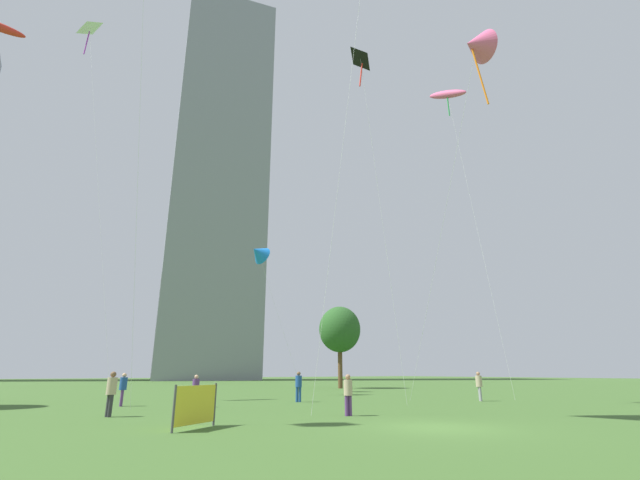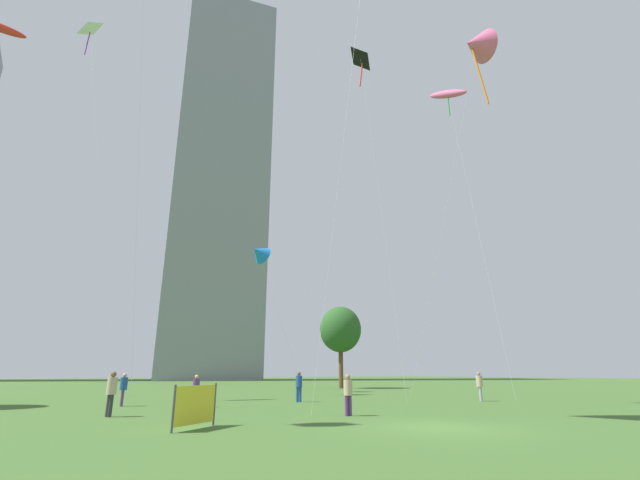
{
  "view_description": "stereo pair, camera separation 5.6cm",
  "coord_description": "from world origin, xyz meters",
  "views": [
    {
      "loc": [
        -12.47,
        -10.8,
        1.81
      ],
      "look_at": [
        -0.36,
        6.55,
        8.23
      ],
      "focal_mm": 24.49,
      "sensor_mm": 36.0,
      "label": 1
    },
    {
      "loc": [
        -12.42,
        -10.83,
        1.81
      ],
      "look_at": [
        -0.36,
        6.55,
        8.23
      ],
      "focal_mm": 24.49,
      "sensor_mm": 36.0,
      "label": 2
    }
  ],
  "objects": [
    {
      "name": "kite_flying_4",
      "position": [
        6.82,
        1.09,
        19.85
      ],
      "size": [
        4.12,
        10.96,
        20.91
      ],
      "color": "silver",
      "rests_on": "ground"
    },
    {
      "name": "person_standing_1",
      "position": [
        13.3,
        7.9,
        1.06
      ],
      "size": [
        0.41,
        0.41,
        1.83
      ],
      "rotation": [
        0.0,
        0.0,
        3.96
      ],
      "color": "gray",
      "rests_on": "ground"
    },
    {
      "name": "distant_highrise_1",
      "position": [
        26.7,
        93.65,
        51.75
      ],
      "size": [
        28.08,
        26.99,
        103.5
      ],
      "primitive_type": "cube",
      "rotation": [
        0.0,
        0.0,
        -0.25
      ],
      "color": "gray",
      "rests_on": "ground"
    },
    {
      "name": "event_banner",
      "position": [
        -6.96,
        4.39,
        0.75
      ],
      "size": [
        1.89,
        1.24,
        1.43
      ],
      "color": "#4C4C4C",
      "rests_on": "ground"
    },
    {
      "name": "person_standing_2",
      "position": [
        -6.81,
        16.53,
        1.02
      ],
      "size": [
        0.39,
        0.39,
        1.76
      ],
      "rotation": [
        0.0,
        0.0,
        4.52
      ],
      "color": "#593372",
      "rests_on": "ground"
    },
    {
      "name": "kite_flying_8",
      "position": [
        -11.09,
        29.46,
        32.64
      ],
      "size": [
        5.37,
        10.7,
        33.84
      ],
      "color": "silver",
      "rests_on": "ground"
    },
    {
      "name": "park_tree_0",
      "position": [
        19.83,
        31.37,
        6.68
      ],
      "size": [
        4.94,
        4.94,
        9.41
      ],
      "color": "brown",
      "rests_on": "ground"
    },
    {
      "name": "kite_flying_5",
      "position": [
        6.48,
        27.13,
        13.22
      ],
      "size": [
        6.76,
        2.39,
        14.37
      ],
      "color": "silver",
      "rests_on": "ground"
    },
    {
      "name": "person_standing_3",
      "position": [
        -8.53,
        10.42,
        1.06
      ],
      "size": [
        0.41,
        0.41,
        1.83
      ],
      "rotation": [
        0.0,
        0.0,
        5.03
      ],
      "color": "#2D2D33",
      "rests_on": "ground"
    },
    {
      "name": "person_standing_0",
      "position": [
        3.12,
        13.93,
        1.06
      ],
      "size": [
        0.41,
        0.41,
        1.84
      ],
      "rotation": [
        0.0,
        0.0,
        5.55
      ],
      "color": "#1E478C",
      "rests_on": "ground"
    },
    {
      "name": "kite_flying_2",
      "position": [
        15.77,
        9.96,
        25.34
      ],
      "size": [
        0.77,
        4.78,
        26.55
      ],
      "color": "silver",
      "rests_on": "ground"
    },
    {
      "name": "ground",
      "position": [
        0.0,
        0.0,
        0.0
      ],
      "size": [
        280.0,
        280.0,
        0.0
      ],
      "primitive_type": "plane",
      "color": "#3D6028"
    },
    {
      "name": "kite_flying_6",
      "position": [
        4.45,
        8.45,
        22.35
      ],
      "size": [
        3.0,
        1.1,
        23.21
      ],
      "color": "silver",
      "rests_on": "ground"
    },
    {
      "name": "person_standing_5",
      "position": [
        -3.74,
        13.5,
        0.96
      ],
      "size": [
        0.37,
        0.37,
        1.67
      ],
      "rotation": [
        0.0,
        0.0,
        3.81
      ],
      "color": "#1E478C",
      "rests_on": "ground"
    },
    {
      "name": "person_standing_4",
      "position": [
        0.06,
        5.01,
        0.99
      ],
      "size": [
        0.38,
        0.38,
        1.71
      ],
      "rotation": [
        0.0,
        0.0,
        2.94
      ],
      "color": "#593372",
      "rests_on": "ground"
    }
  ]
}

